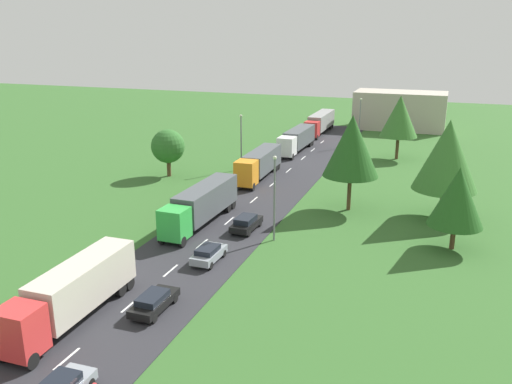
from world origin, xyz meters
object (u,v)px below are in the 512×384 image
(tree_elm, at_px, (447,155))
(tree_pine, at_px, (457,197))
(lamppost_second, at_px, (274,194))
(tree_birch, at_px, (352,146))
(truck_lead, at_px, (73,291))
(distant_building, at_px, (400,110))
(truck_third, at_px, (259,163))
(truck_fifth, at_px, (320,122))
(truck_second, at_px, (201,204))
(lamppost_fourth, at_px, (360,119))
(truck_fourth, at_px, (297,139))
(tree_oak, at_px, (168,146))
(car_second, at_px, (154,301))
(car_fourth, at_px, (246,223))
(lamppost_third, at_px, (241,139))
(tree_maple, at_px, (400,116))
(car_third, at_px, (209,254))

(tree_elm, bearing_deg, tree_pine, -82.03)
(lamppost_second, distance_m, tree_birch, 12.52)
(tree_elm, bearing_deg, truck_lead, -127.22)
(distant_building, bearing_deg, tree_pine, -80.11)
(truck_third, relative_size, truck_fifth, 0.89)
(truck_second, distance_m, lamppost_fourth, 44.61)
(tree_birch, bearing_deg, truck_lead, -114.19)
(truck_fourth, relative_size, tree_elm, 1.23)
(truck_lead, distance_m, tree_oak, 37.31)
(truck_fourth, bearing_deg, truck_second, -90.19)
(car_second, distance_m, tree_elm, 33.46)
(car_fourth, height_order, distant_building, distant_building)
(car_fourth, relative_size, lamppost_third, 0.56)
(truck_second, relative_size, tree_pine, 1.72)
(truck_fourth, relative_size, lamppost_second, 1.57)
(tree_elm, bearing_deg, tree_maple, 105.48)
(truck_third, bearing_deg, truck_fifth, 89.61)
(truck_fourth, xyz_separation_m, car_second, (4.23, -52.42, -1.30))
(lamppost_fourth, relative_size, tree_elm, 0.77)
(truck_lead, bearing_deg, tree_birch, 65.81)
(car_second, bearing_deg, truck_second, 104.25)
(lamppost_second, relative_size, tree_oak, 1.29)
(car_second, distance_m, car_third, 8.85)
(truck_third, distance_m, lamppost_third, 5.87)
(lamppost_third, relative_size, tree_maple, 0.81)
(car_fourth, height_order, lamppost_fourth, lamppost_fourth)
(lamppost_third, height_order, tree_oak, lamppost_third)
(tree_birch, bearing_deg, car_second, -108.30)
(lamppost_fourth, distance_m, distant_building, 18.88)
(tree_birch, xyz_separation_m, tree_elm, (9.61, 0.60, -0.39))
(truck_fifth, distance_m, tree_elm, 47.85)
(truck_lead, relative_size, tree_maple, 1.24)
(truck_third, xyz_separation_m, car_third, (4.74, -26.39, -1.30))
(truck_third, xyz_separation_m, tree_oak, (-11.81, -2.76, 1.95))
(truck_second, relative_size, car_second, 2.98)
(tree_pine, bearing_deg, tree_birch, 144.38)
(tree_oak, bearing_deg, truck_fourth, 58.63)
(truck_fifth, xyz_separation_m, tree_birch, (13.17, -42.42, 4.99))
(car_fourth, xyz_separation_m, lamppost_fourth, (3.71, 43.99, 3.62))
(truck_fourth, relative_size, car_third, 3.21)
(tree_pine, bearing_deg, truck_lead, -137.81)
(tree_birch, height_order, tree_maple, tree_birch)
(truck_fourth, bearing_deg, truck_third, -91.17)
(truck_third, xyz_separation_m, car_second, (4.58, -35.24, -1.33))
(truck_third, bearing_deg, lamppost_second, -66.87)
(lamppost_third, height_order, tree_pine, lamppost_third)
(truck_lead, bearing_deg, distant_building, 80.60)
(lamppost_third, distance_m, tree_elm, 29.48)
(tree_birch, distance_m, tree_pine, 13.44)
(car_fourth, distance_m, tree_maple, 38.05)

